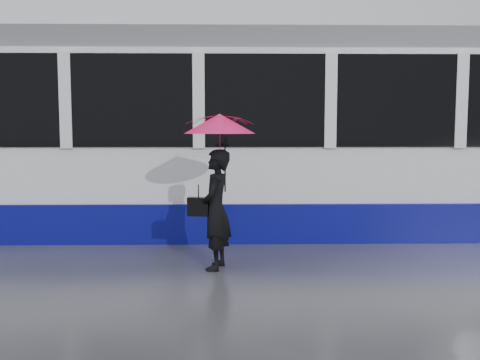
{
  "coord_description": "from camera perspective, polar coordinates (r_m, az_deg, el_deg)",
  "views": [
    {
      "loc": [
        0.34,
        -6.87,
        1.77
      ],
      "look_at": [
        0.48,
        0.14,
        1.1
      ],
      "focal_mm": 40.0,
      "sensor_mm": 36.0,
      "label": 1
    }
  ],
  "objects": [
    {
      "name": "ground",
      "position": [
        7.1,
        -3.89,
        -8.99
      ],
      "size": [
        90.0,
        90.0,
        0.0
      ],
      "primitive_type": "plane",
      "color": "#2F2F34",
      "rests_on": "ground"
    },
    {
      "name": "woman",
      "position": [
        6.74,
        -2.58,
        -3.18
      ],
      "size": [
        0.46,
        0.61,
        1.52
      ],
      "primitive_type": "imported",
      "rotation": [
        0.0,
        0.0,
        -1.76
      ],
      "color": "black",
      "rests_on": "ground"
    },
    {
      "name": "rails",
      "position": [
        9.54,
        -3.17,
        -5.19
      ],
      "size": [
        34.0,
        1.51,
        0.02
      ],
      "color": "#3F3D38",
      "rests_on": "ground"
    },
    {
      "name": "handbag",
      "position": [
        6.76,
        -4.45,
        -2.84
      ],
      "size": [
        0.29,
        0.17,
        0.42
      ],
      "rotation": [
        0.0,
        0.0,
        -0.19
      ],
      "color": "black",
      "rests_on": "ground"
    },
    {
      "name": "tram",
      "position": [
        10.18,
        -24.12,
        4.23
      ],
      "size": [
        26.0,
        2.56,
        3.35
      ],
      "color": "white",
      "rests_on": "ground"
    },
    {
      "name": "umbrella",
      "position": [
        6.66,
        -2.19,
        4.54
      ],
      "size": [
        1.04,
        1.04,
        1.02
      ],
      "rotation": [
        0.0,
        0.0,
        -0.19
      ],
      "color": "#FB1568",
      "rests_on": "ground"
    }
  ]
}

